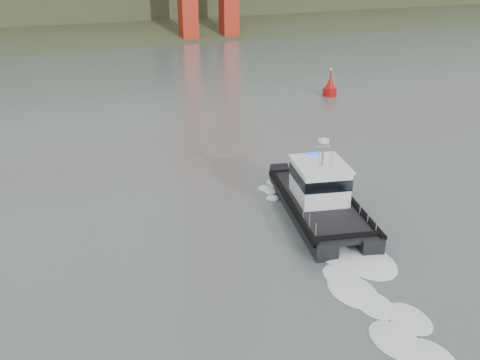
% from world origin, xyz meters
% --- Properties ---
extents(ground, '(400.00, 400.00, 0.00)m').
position_xyz_m(ground, '(0.00, 0.00, 0.00)').
color(ground, slate).
rests_on(ground, ground).
extents(patrol_boat, '(6.24, 11.58, 5.33)m').
position_xyz_m(patrol_boat, '(4.53, 4.64, 1.33)').
color(patrol_boat, black).
rests_on(patrol_boat, ground).
extents(nav_buoy, '(1.64, 1.64, 3.41)m').
position_xyz_m(nav_buoy, '(21.08, 30.51, 0.90)').
color(nav_buoy, '#AF0E0C').
rests_on(nav_buoy, ground).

